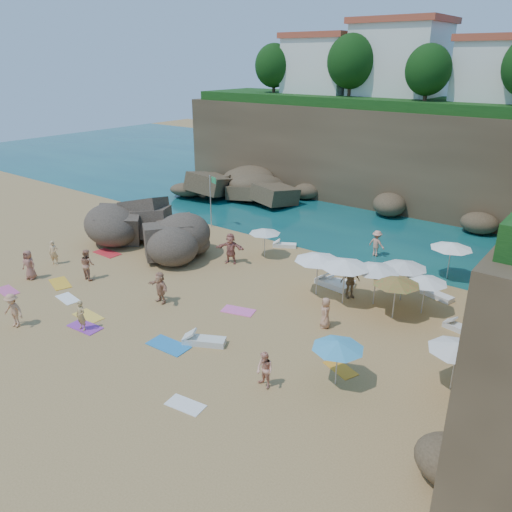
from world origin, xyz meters
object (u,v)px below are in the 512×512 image
Objects in this scene: person_stand_0 at (54,253)px; person_stand_1 at (87,264)px; parasol_0 at (265,231)px; parasol_2 at (404,264)px; parasol_1 at (452,246)px; person_stand_3 at (350,281)px; person_stand_2 at (377,243)px; lounger_0 at (285,245)px; person_stand_5 at (231,248)px; flag_pole at (212,194)px; person_stand_4 at (325,313)px; rock_outcrop at (153,251)px.

person_stand_1 is at bearing -40.74° from person_stand_0.
parasol_2 is (9.35, -0.59, 0.29)m from parasol_0.
person_stand_3 is (-3.35, -5.61, -1.11)m from parasol_1.
parasol_1 reaches higher than person_stand_2.
lounger_0 is 4.57m from person_stand_5.
parasol_0 reaches higher than person_stand_2.
person_stand_3 is (7.04, -1.92, -0.82)m from parasol_0.
flag_pole is 16.54m from person_stand_4.
person_stand_2 reaches higher than person_stand_0.
person_stand_4 is at bearing -28.51° from person_stand_0.
parasol_2 is 1.21× the size of person_stand_5.
parasol_2 reaches higher than person_stand_2.
flag_pole reaches higher than parasol_2.
person_stand_3 is (13.51, 1.72, 0.92)m from rock_outcrop.
person_stand_2 is at bearing 8.89° from flag_pole.
person_stand_4 is at bearing -7.38° from rock_outcrop.
parasol_2 is (-1.03, -4.28, -0.00)m from parasol_1.
rock_outcrop is 13.65m from person_stand_3.
person_stand_0 is at bearing -156.32° from parasol_2.
lounger_0 is at bearing 9.61° from person_stand_0.
person_stand_1 is 1.06× the size of person_stand_2.
person_stand_3 is at bearing -120.82° from parasol_1.
person_stand_2 is 0.89× the size of person_stand_5.
person_stand_2 is 0.93× the size of person_stand_3.
parasol_0 reaches higher than rock_outcrop.
person_stand_1 is at bearing -84.72° from rock_outcrop.
person_stand_2 is at bearing 21.10° from person_stand_5.
rock_outcrop is 14.56m from person_stand_2.
lounger_0 is 1.04× the size of person_stand_0.
parasol_2 reaches higher than rock_outcrop.
flag_pole reaches higher than person_stand_4.
flag_pole is at bearing 110.80° from person_stand_3.
parasol_2 is at bearing -46.61° from lounger_0.
parasol_1 reaches higher than person_stand_4.
person_stand_3 is (-2.31, -1.33, -1.11)m from parasol_2.
parasol_1 is at bearing 19.56° from parasol_0.
flag_pole is 11.60m from person_stand_1.
person_stand_1 reaches higher than person_stand_0.
parasol_1 is (17.15, 1.17, -0.46)m from flag_pole.
flag_pole reaches higher than person_stand_1.
parasol_1 is 12.87m from person_stand_5.
person_stand_2 reaches higher than person_stand_4.
parasol_0 is at bearing -119.49° from person_stand_1.
person_stand_4 is (0.58, -3.55, -0.16)m from person_stand_3.
person_stand_3 is at bearing -15.26° from parasol_0.
person_stand_3 is at bearing -150.17° from parasol_2.
parasol_2 is 17.50m from person_stand_1.
lounger_0 is 6.05m from person_stand_2.
lounger_0 is at bearing -172.12° from parasol_1.
person_stand_4 is (-1.74, -4.87, -1.27)m from parasol_2.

